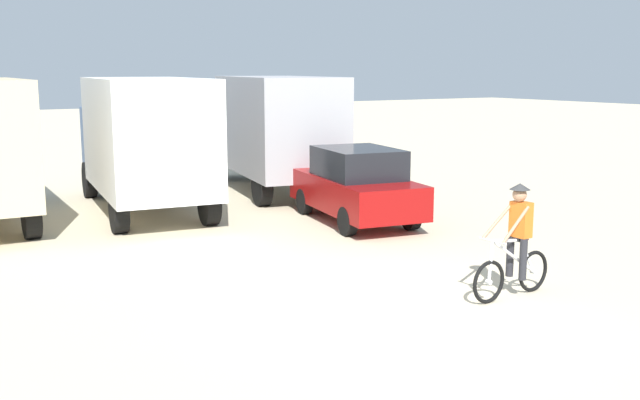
{
  "coord_description": "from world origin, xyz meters",
  "views": [
    {
      "loc": [
        -6.66,
        -8.47,
        3.57
      ],
      "look_at": [
        0.46,
        3.31,
        1.1
      ],
      "focal_mm": 41.17,
      "sensor_mm": 36.0,
      "label": 1
    }
  ],
  "objects_px": {
    "cyclist_orange_shirt": "(515,245)",
    "supply_crate": "(383,209)",
    "box_truck_white_box": "(143,138)",
    "box_truck_grey_hauler": "(272,127)",
    "sedan_parked": "(356,185)"
  },
  "relations": [
    {
      "from": "cyclist_orange_shirt",
      "to": "supply_crate",
      "type": "xyz_separation_m",
      "value": [
        1.82,
        6.01,
        -0.59
      ]
    },
    {
      "from": "box_truck_white_box",
      "to": "cyclist_orange_shirt",
      "type": "height_order",
      "value": "box_truck_white_box"
    },
    {
      "from": "sedan_parked",
      "to": "supply_crate",
      "type": "bearing_deg",
      "value": -6.73
    },
    {
      "from": "box_truck_grey_hauler",
      "to": "cyclist_orange_shirt",
      "type": "bearing_deg",
      "value": -97.71
    },
    {
      "from": "box_truck_grey_hauler",
      "to": "sedan_parked",
      "type": "relative_size",
      "value": 1.59
    },
    {
      "from": "box_truck_grey_hauler",
      "to": "cyclist_orange_shirt",
      "type": "height_order",
      "value": "box_truck_grey_hauler"
    },
    {
      "from": "box_truck_white_box",
      "to": "supply_crate",
      "type": "relative_size",
      "value": 9.07
    },
    {
      "from": "box_truck_white_box",
      "to": "cyclist_orange_shirt",
      "type": "relative_size",
      "value": 3.83
    },
    {
      "from": "cyclist_orange_shirt",
      "to": "box_truck_white_box",
      "type": "bearing_deg",
      "value": 105.51
    },
    {
      "from": "supply_crate",
      "to": "box_truck_grey_hauler",
      "type": "bearing_deg",
      "value": 93.49
    },
    {
      "from": "box_truck_white_box",
      "to": "box_truck_grey_hauler",
      "type": "relative_size",
      "value": 0.99
    },
    {
      "from": "box_truck_grey_hauler",
      "to": "supply_crate",
      "type": "bearing_deg",
      "value": -86.51
    },
    {
      "from": "box_truck_white_box",
      "to": "supply_crate",
      "type": "distance_m",
      "value": 6.24
    },
    {
      "from": "sedan_parked",
      "to": "cyclist_orange_shirt",
      "type": "relative_size",
      "value": 2.43
    },
    {
      "from": "box_truck_white_box",
      "to": "supply_crate",
      "type": "height_order",
      "value": "box_truck_white_box"
    }
  ]
}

